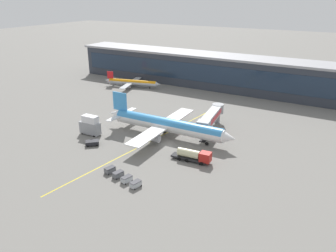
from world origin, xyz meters
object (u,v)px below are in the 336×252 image
object	(u,v)px
baggage_cart_2	(127,179)
baggage_cart_1	(118,174)
main_airliner	(167,125)
catering_lift	(90,125)
commuter_jet_far	(132,82)
baggage_cart_0	(110,170)
baggage_cart_3	(136,184)
pushback_tug	(93,143)
fuel_tanker	(194,155)

from	to	relation	value
baggage_cart_2	baggage_cart_1	bearing A→B (deg)	166.46
main_airliner	catering_lift	xyz separation A→B (m)	(-21.60, -10.60, -0.83)
catering_lift	commuter_jet_far	size ratio (longest dim) A/B	0.25
baggage_cart_0	main_airliner	bearing A→B (deg)	87.85
baggage_cart_2	catering_lift	bearing A→B (deg)	147.12
baggage_cart_2	commuter_jet_far	size ratio (longest dim) A/B	0.11
main_airliner	baggage_cart_1	bearing A→B (deg)	-85.55
baggage_cart_0	baggage_cart_3	xyz separation A→B (m)	(9.33, -2.25, 0.00)
baggage_cart_1	commuter_jet_far	distance (m)	82.78
pushback_tug	baggage_cart_0	world-z (taller)	baggage_cart_0
catering_lift	main_airliner	bearing A→B (deg)	26.15
baggage_cart_1	baggage_cart_3	xyz separation A→B (m)	(6.22, -1.50, 0.00)
catering_lift	baggage_cart_0	bearing A→B (deg)	-37.56
pushback_tug	baggage_cart_1	bearing A→B (deg)	-31.25
baggage_cart_1	baggage_cart_2	distance (m)	3.20
pushback_tug	baggage_cart_3	distance (m)	26.93
baggage_cart_3	commuter_jet_far	size ratio (longest dim) A/B	0.11
baggage_cart_0	commuter_jet_far	world-z (taller)	commuter_jet_far
fuel_tanker	catering_lift	size ratio (longest dim) A/B	1.59
catering_lift	baggage_cart_2	xyz separation A→B (m)	(26.83, -17.35, -2.28)
commuter_jet_far	catering_lift	bearing A→B (deg)	-67.71
catering_lift	baggage_cart_2	distance (m)	32.03
baggage_cart_1	pushback_tug	bearing A→B (deg)	148.75
main_airliner	baggage_cart_2	world-z (taller)	main_airliner
fuel_tanker	baggage_cart_0	distance (m)	22.05
baggage_cart_3	commuter_jet_far	world-z (taller)	commuter_jet_far
fuel_tanker	baggage_cart_0	bearing A→B (deg)	-134.44
fuel_tanker	baggage_cart_2	distance (m)	19.56
main_airliner	commuter_jet_far	distance (m)	60.31
fuel_tanker	main_airliner	bearing A→B (deg)	143.40
baggage_cart_0	baggage_cart_3	world-z (taller)	same
main_airliner	baggage_cart_3	distance (m)	30.05
baggage_cart_2	commuter_jet_far	bearing A→B (deg)	124.67
baggage_cart_2	baggage_cart_3	xyz separation A→B (m)	(3.11, -0.75, 0.00)
catering_lift	baggage_cart_1	size ratio (longest dim) A/B	2.34
baggage_cart_2	fuel_tanker	bearing A→B (deg)	61.89
baggage_cart_1	baggage_cart_3	bearing A→B (deg)	-13.54
baggage_cart_1	baggage_cart_2	size ratio (longest dim) A/B	1.00
fuel_tanker	baggage_cart_3	bearing A→B (deg)	-108.72
fuel_tanker	baggage_cart_1	size ratio (longest dim) A/B	3.73
baggage_cart_0	baggage_cart_2	distance (m)	6.40
fuel_tanker	catering_lift	bearing A→B (deg)	179.82
main_airliner	catering_lift	distance (m)	24.08
baggage_cart_0	fuel_tanker	bearing A→B (deg)	45.56
main_airliner	baggage_cart_0	distance (m)	26.65
fuel_tanker	baggage_cart_1	xyz separation A→B (m)	(-12.32, -16.48, -0.96)
main_airliner	baggage_cart_0	size ratio (longest dim) A/B	14.98
pushback_tug	baggage_cart_3	bearing A→B (deg)	-27.10
catering_lift	baggage_cart_0	xyz separation A→B (m)	(20.61, -15.85, -2.28)
commuter_jet_far	main_airliner	bearing A→B (deg)	-44.24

